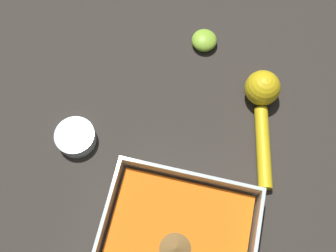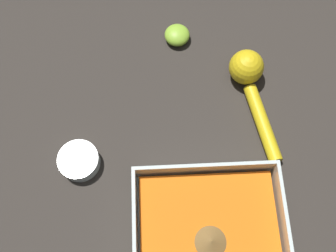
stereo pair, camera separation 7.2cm
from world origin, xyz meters
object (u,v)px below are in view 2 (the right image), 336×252
at_px(lemon_squeezer, 250,81).
at_px(square_dish, 210,243).
at_px(lemon_half, 177,35).
at_px(spice_bowl, 79,161).

bearing_deg(lemon_squeezer, square_dish, 149.82).
bearing_deg(lemon_squeezer, lemon_half, 37.12).
distance_m(square_dish, lemon_squeezer, 0.31).
height_order(spice_bowl, lemon_half, lemon_half).
relative_size(square_dish, lemon_squeezer, 1.13).
relative_size(lemon_squeezer, lemon_half, 4.27).
height_order(lemon_squeezer, lemon_half, lemon_squeezer).
relative_size(spice_bowl, lemon_half, 1.42).
height_order(square_dish, lemon_squeezer, lemon_squeezer).
distance_m(square_dish, lemon_half, 0.42).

